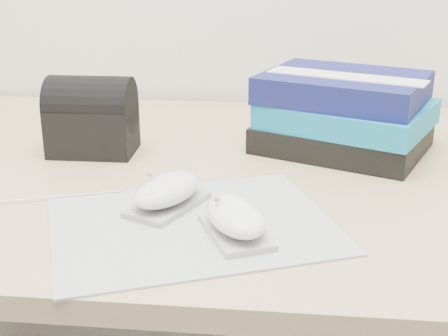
# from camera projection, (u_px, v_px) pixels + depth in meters

# --- Properties ---
(desk) EXTENTS (1.60, 0.80, 0.73)m
(desk) POSITION_uv_depth(u_px,v_px,m) (284.00, 280.00, 1.10)
(desk) COLOR tan
(desk) RESTS_ON ground
(mousepad) EXTENTS (0.41, 0.37, 0.00)m
(mousepad) POSITION_uv_depth(u_px,v_px,m) (192.00, 224.00, 0.77)
(mousepad) COLOR gray
(mousepad) RESTS_ON desk
(mouse_rear) EXTENTS (0.11, 0.13, 0.05)m
(mouse_rear) POSITION_uv_depth(u_px,v_px,m) (167.00, 192.00, 0.80)
(mouse_rear) COLOR #959598
(mouse_rear) RESTS_ON mousepad
(mouse_front) EXTENTS (0.10, 0.13, 0.05)m
(mouse_front) POSITION_uv_depth(u_px,v_px,m) (236.00, 219.00, 0.73)
(mouse_front) COLOR #A3A2A5
(mouse_front) RESTS_ON mousepad
(usb_cable) EXTENTS (0.18, 0.07, 0.00)m
(usb_cable) POSITION_uv_depth(u_px,v_px,m) (50.00, 197.00, 0.84)
(usb_cable) COLOR silver
(usb_cable) RESTS_ON mousepad
(book_stack) EXTENTS (0.32, 0.29, 0.13)m
(book_stack) POSITION_uv_depth(u_px,v_px,m) (344.00, 113.00, 1.03)
(book_stack) COLOR black
(book_stack) RESTS_ON desk
(pouch) EXTENTS (0.14, 0.10, 0.13)m
(pouch) POSITION_uv_depth(u_px,v_px,m) (92.00, 116.00, 1.01)
(pouch) COLOR black
(pouch) RESTS_ON desk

